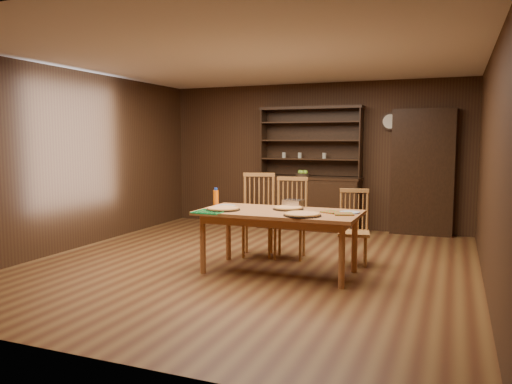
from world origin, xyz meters
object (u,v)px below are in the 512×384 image
at_px(china_hutch, 309,196).
at_px(juice_bottle, 216,197).
at_px(chair_left, 258,211).
at_px(chair_center, 291,215).
at_px(chair_right, 354,224).
at_px(dining_table, 279,218).

bearing_deg(china_hutch, juice_bottle, -99.45).
distance_m(china_hutch, chair_left, 2.20).
distance_m(chair_center, juice_bottle, 1.07).
relative_size(chair_left, juice_bottle, 5.10).
distance_m(chair_left, juice_bottle, 0.74).
bearing_deg(chair_right, dining_table, -142.97).
relative_size(chair_center, chair_right, 1.13).
bearing_deg(dining_table, chair_center, 98.48).
distance_m(dining_table, chair_center, 0.87).
xyz_separation_m(dining_table, chair_left, (-0.59, 0.82, -0.07)).
xyz_separation_m(china_hutch, chair_right, (1.22, -2.19, -0.09)).
xyz_separation_m(china_hutch, chair_left, (-0.11, -2.20, 0.01)).
distance_m(chair_left, chair_center, 0.46).
relative_size(china_hutch, chair_left, 1.92).
bearing_deg(chair_center, chair_left, 176.68).
distance_m(china_hutch, dining_table, 3.05).
bearing_deg(chair_left, juice_bottle, -136.53).
bearing_deg(dining_table, chair_left, 125.85).
bearing_deg(juice_bottle, chair_center, 37.72).
height_order(china_hutch, juice_bottle, china_hutch).
bearing_deg(china_hutch, chair_right, -60.95).
height_order(chair_left, chair_right, chair_left).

